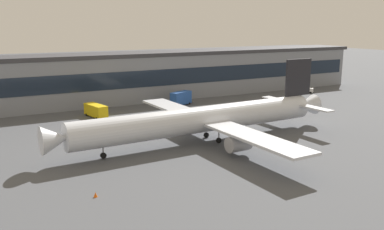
% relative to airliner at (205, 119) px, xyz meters
% --- Properties ---
extents(ground_plane, '(600.00, 600.00, 0.00)m').
position_rel_airliner_xyz_m(ground_plane, '(7.10, 2.68, -4.80)').
color(ground_plane, '#4C4F54').
extents(terminal_building, '(171.05, 15.48, 15.30)m').
position_rel_airliner_xyz_m(terminal_building, '(7.10, 52.42, 2.87)').
color(terminal_building, gray).
rests_on(terminal_building, ground_plane).
extents(airliner, '(64.52, 55.50, 16.12)m').
position_rel_airliner_xyz_m(airliner, '(0.00, 0.00, 0.00)').
color(airliner, silver).
rests_on(airliner, ground_plane).
extents(fuel_truck, '(4.40, 8.79, 3.35)m').
position_rel_airliner_xyz_m(fuel_truck, '(-13.53, 34.01, -2.92)').
color(fuel_truck, yellow).
rests_on(fuel_truck, ground_plane).
extents(pushback_tractor, '(5.04, 5.37, 1.75)m').
position_rel_airliner_xyz_m(pushback_tractor, '(63.72, 36.32, -3.75)').
color(pushback_tractor, white).
rests_on(pushback_tractor, ground_plane).
extents(catering_truck, '(7.65, 5.13, 4.15)m').
position_rel_airliner_xyz_m(catering_truck, '(13.78, 37.43, -2.51)').
color(catering_truck, '#2651A5').
rests_on(catering_truck, ground_plane).
extents(traffic_cone_0, '(0.57, 0.57, 0.72)m').
position_rel_airliner_xyz_m(traffic_cone_0, '(-28.13, -16.96, -4.44)').
color(traffic_cone_0, '#F2590C').
rests_on(traffic_cone_0, ground_plane).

